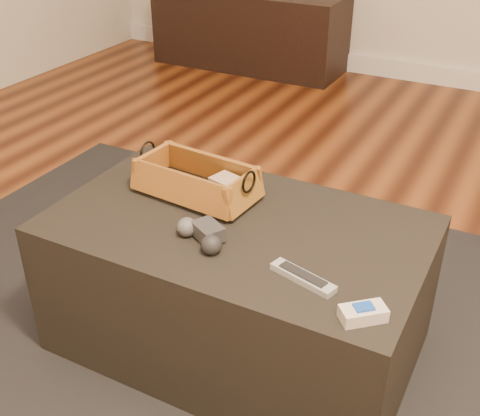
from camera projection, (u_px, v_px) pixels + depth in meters
The scene contains 11 objects.
floor at pixel (262, 358), 1.77m from camera, with size 5.00×5.50×0.01m, color brown.
baseboard at pixel (451, 77), 3.82m from camera, with size 5.00×0.04×0.12m, color white.
media_cabinet at pixel (250, 30), 4.09m from camera, with size 1.29×0.45×0.51m, color black.
area_rug at pixel (229, 353), 1.78m from camera, with size 2.60×2.00×0.01m, color black.
ottoman at pixel (237, 285), 1.70m from camera, with size 1.00×0.60×0.42m, color black.
tv_remote at pixel (189, 188), 1.72m from camera, with size 0.19×0.04×0.02m, color black.
cloth_bundle at pixel (229, 188), 1.68m from camera, with size 0.10×0.07×0.05m, color tan.
wicker_basket at pixel (196, 182), 1.71m from camera, with size 0.37×0.22×0.12m.
game_controller at pixel (203, 234), 1.50m from camera, with size 0.16×0.12×0.05m.
silver_remote at pixel (303, 277), 1.37m from camera, with size 0.17×0.08×0.02m.
cream_gadget at pixel (363, 313), 1.26m from camera, with size 0.10×0.10×0.04m.
Camera 1 is at (0.55, -1.18, 1.27)m, focal length 45.00 mm.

